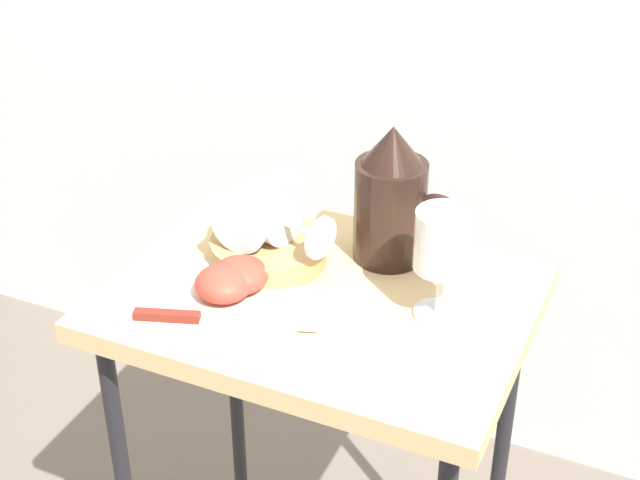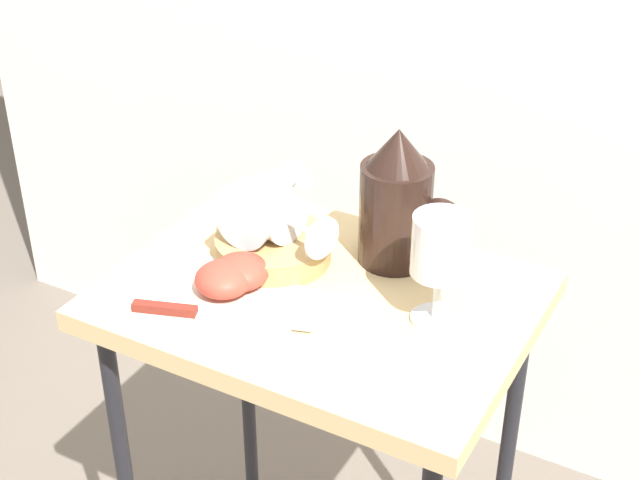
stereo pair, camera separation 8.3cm
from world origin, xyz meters
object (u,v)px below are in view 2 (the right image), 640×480
wine_glass_upright (440,252)px  wine_glass_tipped_near (270,211)px  apple_half_left (224,279)px  knife (195,313)px  wine_glass_tipped_far (259,210)px  pitcher (397,209)px  table (320,340)px  basket_tray (273,248)px  apple_half_right (241,271)px

wine_glass_upright → wine_glass_tipped_near: (-0.26, 0.03, -0.03)m
wine_glass_upright → apple_half_left: size_ratio=1.96×
knife → wine_glass_upright: bearing=28.1°
wine_glass_tipped_far → pitcher: bearing=26.2°
pitcher → wine_glass_upright: size_ratio=1.33×
table → basket_tray: 0.14m
table → wine_glass_tipped_far: (-0.12, 0.04, 0.16)m
basket_tray → wine_glass_tipped_far: bearing=-170.9°
table → apple_half_right: (-0.10, -0.04, 0.11)m
table → basket_tray: bearing=157.1°
table → pitcher: pitcher is taller
basket_tray → apple_half_left: (-0.01, -0.11, 0.01)m
knife → table: bearing=49.6°
table → wine_glass_upright: wine_glass_upright is taller
pitcher → apple_half_left: size_ratio=2.60×
apple_half_right → table: bearing=23.3°
apple_half_left → knife: 0.06m
table → wine_glass_tipped_far: wine_glass_tipped_far is taller
table → wine_glass_tipped_near: bearing=155.7°
table → wine_glass_tipped_near: 0.19m
apple_half_right → knife: (-0.01, -0.09, -0.02)m
wine_glass_tipped_far → table: bearing=-18.0°
wine_glass_upright → wine_glass_tipped_far: 0.28m
basket_tray → pitcher: (0.15, 0.08, 0.06)m
pitcher → wine_glass_tipped_near: bearing=-154.9°
table → wine_glass_tipped_far: 0.20m
table → apple_half_right: size_ratio=9.29×
wine_glass_tipped_far → apple_half_right: (0.02, -0.08, -0.05)m
table → wine_glass_tipped_near: (-0.11, 0.05, 0.15)m
wine_glass_tipped_far → apple_half_left: bearing=-84.7°
table → basket_tray: basket_tray is taller
table → wine_glass_upright: 0.24m
basket_tray → apple_half_right: apple_half_right is taller
pitcher → wine_glass_tipped_near: (-0.16, -0.07, -0.01)m
pitcher → apple_half_right: pitcher is taller
basket_tray → wine_glass_tipped_far: 0.06m
pitcher → wine_glass_tipped_far: bearing=-153.8°
basket_tray → apple_half_left: bearing=-95.2°
table → wine_glass_upright: size_ratio=4.73×
wine_glass_tipped_near → knife: (-0.01, -0.18, -0.06)m
wine_glass_upright → wine_glass_tipped_near: 0.27m
basket_tray → wine_glass_tipped_near: 0.05m
wine_glass_tipped_near → apple_half_right: (0.01, -0.09, -0.05)m
apple_half_left → pitcher: bearing=49.9°
apple_half_left → wine_glass_upright: bearing=17.1°
basket_tray → pitcher: pitcher is taller
basket_tray → wine_glass_tipped_near: wine_glass_tipped_near is taller
table → apple_half_right: 0.15m
table → apple_half_left: 0.17m
apple_half_left → knife: size_ratio=0.34×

